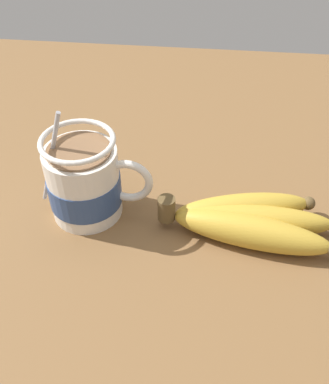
# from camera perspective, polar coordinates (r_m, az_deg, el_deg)

# --- Properties ---
(table) EXTENTS (1.04, 1.04, 0.03)m
(table) POSITION_cam_1_polar(r_m,az_deg,el_deg) (0.50, -0.64, -7.61)
(table) COLOR brown
(table) RESTS_ON ground
(coffee_mug) EXTENTS (0.13, 0.08, 0.14)m
(coffee_mug) POSITION_cam_1_polar(r_m,az_deg,el_deg) (0.50, -10.54, 1.34)
(coffee_mug) COLOR white
(coffee_mug) RESTS_ON table
(banana_bunch) EXTENTS (0.21, 0.10, 0.04)m
(banana_bunch) POSITION_cam_1_polar(r_m,az_deg,el_deg) (0.49, 11.22, -3.76)
(banana_bunch) COLOR brown
(banana_bunch) RESTS_ON table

